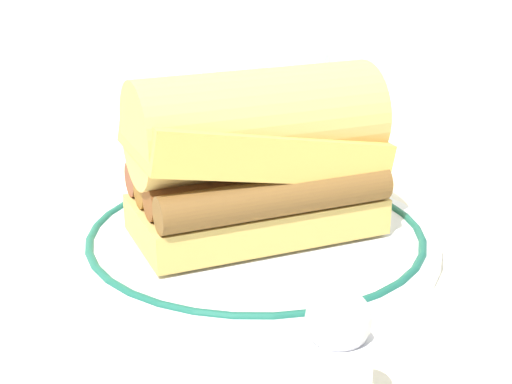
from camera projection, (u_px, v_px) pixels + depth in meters
The scene contains 5 objects.
ground_plane at pixel (293, 257), 0.56m from camera, with size 1.50×1.50×0.00m, color #EEE7C9.
plate at pixel (256, 239), 0.57m from camera, with size 0.27×0.27×0.01m.
sausage_sandwich at pixel (256, 155), 0.54m from camera, with size 0.18×0.11×0.12m.
drinking_glass at pixel (298, 104), 0.80m from camera, with size 0.06×0.06×0.10m.
salt_shaker at pixel (336, 366), 0.36m from camera, with size 0.03×0.03×0.08m.
Camera 1 is at (-0.26, -0.44, 0.24)m, focal length 54.38 mm.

